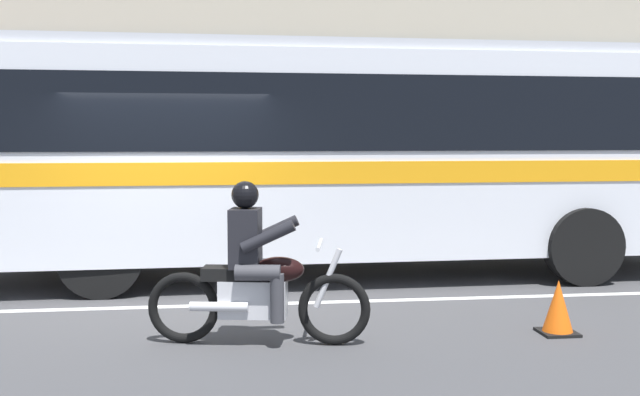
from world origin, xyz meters
TOP-DOWN VIEW (x-y plane):
  - ground_plane at (0.00, 0.00)m, footprint 60.00×60.00m
  - sidewalk_curb at (0.00, 5.10)m, footprint 28.00×3.80m
  - lane_center_stripe at (0.00, -0.60)m, footprint 26.60×0.14m
  - office_building_facade at (0.00, 7.39)m, footprint 28.00×0.89m
  - transit_bus at (2.50, 1.19)m, footprint 10.77×2.84m
  - motorcycle_with_rider at (0.99, -2.28)m, footprint 2.12×0.71m
  - traffic_cone at (4.01, -2.30)m, footprint 0.36×0.36m

SIDE VIEW (x-z plane):
  - ground_plane at x=0.00m, z-range 0.00..0.00m
  - lane_center_stripe at x=0.00m, z-range 0.00..0.01m
  - sidewalk_curb at x=0.00m, z-range 0.00..0.15m
  - traffic_cone at x=4.01m, z-range -0.02..0.53m
  - motorcycle_with_rider at x=0.99m, z-range -0.13..1.44m
  - transit_bus at x=2.50m, z-range 0.27..3.49m
  - office_building_facade at x=0.00m, z-range 0.01..9.65m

